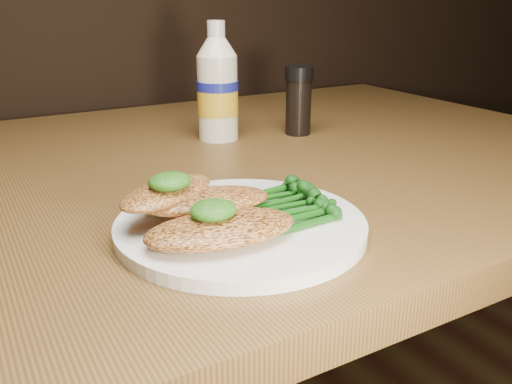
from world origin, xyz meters
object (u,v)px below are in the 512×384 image
pepper_grinder (299,101)px  mayo_bottle (217,82)px  plate (241,225)px  dining_table (223,379)px

pepper_grinder → mayo_bottle: bearing=163.7°
plate → pepper_grinder: pepper_grinder is taller
dining_table → pepper_grinder: bearing=18.3°
mayo_bottle → pepper_grinder: bearing=-16.3°
mayo_bottle → pepper_grinder: 0.13m
dining_table → plate: 0.46m
plate → pepper_grinder: (0.26, 0.29, 0.05)m
plate → pepper_grinder: 0.39m
plate → mayo_bottle: size_ratio=1.35×
mayo_bottle → pepper_grinder: (0.12, -0.04, -0.03)m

